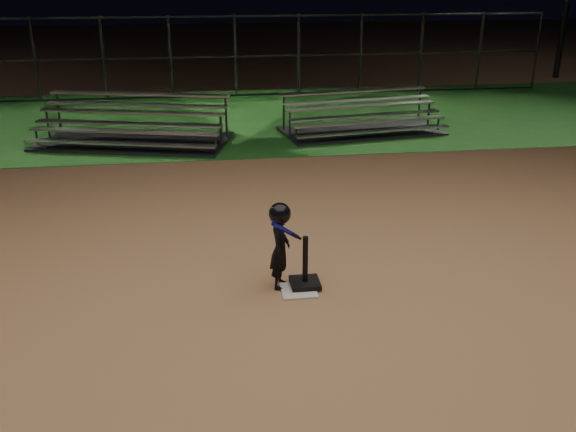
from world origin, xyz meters
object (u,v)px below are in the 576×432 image
at_px(batting_tee, 305,277).
at_px(bleacher_right, 362,125).
at_px(child_batter, 280,243).
at_px(bleacher_left, 133,134).
at_px(home_plate, 299,290).

height_order(batting_tee, bleacher_right, bleacher_right).
relative_size(child_batter, bleacher_left, 0.24).
xyz_separation_m(child_batter, bleacher_left, (-2.53, 7.50, -0.40)).
distance_m(child_batter, bleacher_left, 7.92).
distance_m(child_batter, bleacher_right, 8.38).
distance_m(bleacher_left, bleacher_right, 5.58).
distance_m(batting_tee, bleacher_right, 8.30).
relative_size(batting_tee, bleacher_left, 0.14).
relative_size(home_plate, bleacher_left, 0.09).
height_order(batting_tee, bleacher_left, bleacher_left).
bearing_deg(home_plate, bleacher_right, 70.48).
relative_size(home_plate, child_batter, 0.39).
relative_size(batting_tee, child_batter, 0.59).
distance_m(home_plate, child_batter, 0.67).
bearing_deg(bleacher_left, home_plate, -55.45).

